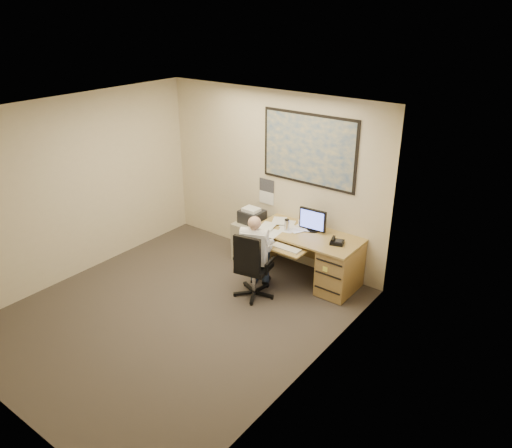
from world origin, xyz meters
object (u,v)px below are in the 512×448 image
Objects in this scene: filing_cabinet at (252,237)px; office_chair at (252,278)px; desk at (326,259)px; person at (255,256)px.

office_chair is (0.70, -0.93, -0.08)m from filing_cabinet.
person is (-0.68, -0.82, 0.16)m from desk.
office_chair reaches higher than filing_cabinet.
desk reaches higher than office_chair.
desk is 1.32× the size of person.
desk is at bearing 41.21° from office_chair.
filing_cabinet is (-1.39, 0.04, -0.06)m from desk.
person reaches higher than desk.
person is (0.71, -0.86, 0.23)m from filing_cabinet.
filing_cabinet is 0.73× the size of person.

